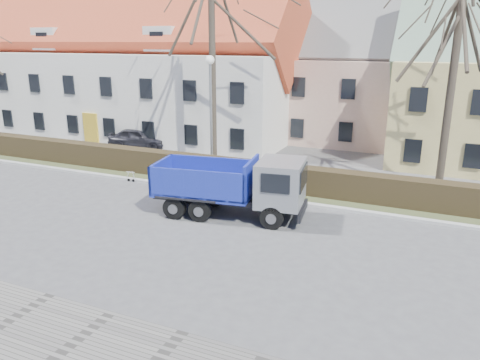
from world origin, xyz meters
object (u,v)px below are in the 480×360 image
at_px(dump_truck, 224,185).
at_px(parked_car_a, 139,138).
at_px(cart_frame, 128,176).
at_px(streetlight, 211,117).

relative_size(dump_truck, parked_car_a, 1.59).
height_order(cart_frame, parked_car_a, parked_car_a).
relative_size(cart_frame, parked_car_a, 0.16).
xyz_separation_m(streetlight, cart_frame, (-3.65, -2.60, -2.94)).
distance_m(streetlight, parked_car_a, 9.14).
bearing_deg(dump_truck, cart_frame, 152.44).
distance_m(streetlight, cart_frame, 5.36).
xyz_separation_m(dump_truck, streetlight, (-3.13, 4.96, 1.93)).
relative_size(dump_truck, streetlight, 1.01).
xyz_separation_m(streetlight, parked_car_a, (-7.72, 4.17, -2.53)).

